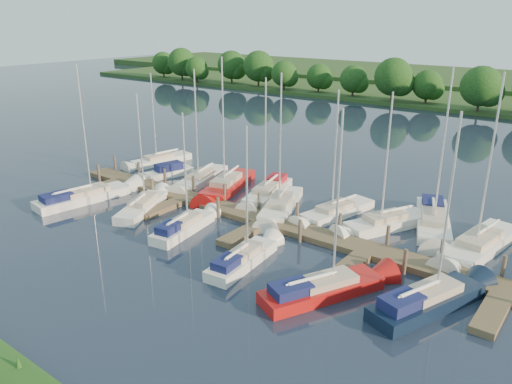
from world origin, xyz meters
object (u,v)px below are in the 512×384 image
Objects in this scene: motorboat at (167,173)px; dock at (262,224)px; sailboat_n_5 at (280,208)px; sailboat_n_0 at (159,161)px; sailboat_s_2 at (185,227)px.

dock is at bearing 178.30° from motorboat.
motorboat is 0.49× the size of sailboat_n_5.
dock is at bearing 79.08° from sailboat_n_5.
dock is 4.25× the size of sailboat_n_0.
sailboat_s_2 reaches higher than dock.
motorboat is at bearing -25.36° from sailboat_n_5.
sailboat_s_2 is (10.29, -8.10, -0.01)m from motorboat.
sailboat_n_0 is (-17.86, 6.49, 0.07)m from dock.
sailboat_n_5 reaches higher than dock.
sailboat_n_5 is (13.44, -0.92, -0.06)m from motorboat.
sailboat_n_5 reaches higher than sailboat_s_2.
sailboat_s_2 is at bearing 44.84° from sailboat_n_5.
sailboat_n_5 reaches higher than sailboat_n_0.
motorboat is 0.61× the size of sailboat_s_2.
sailboat_n_0 is 1.76× the size of motorboat.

